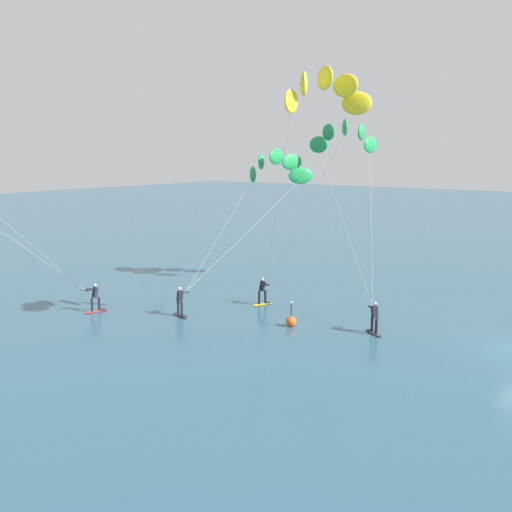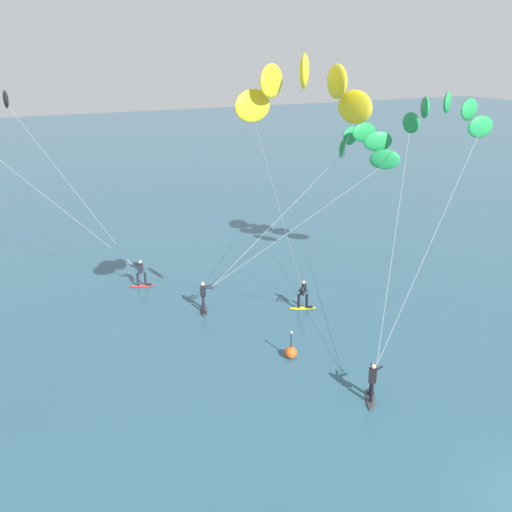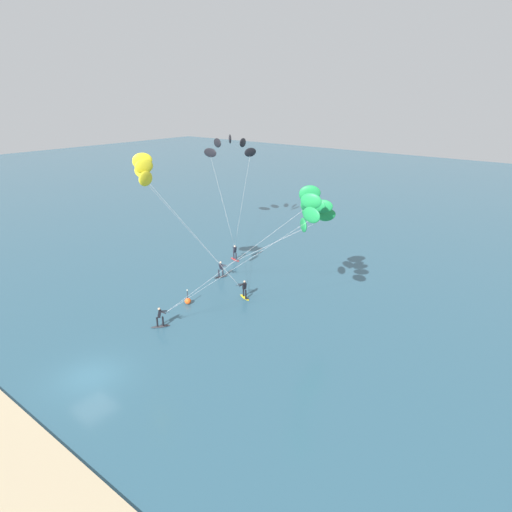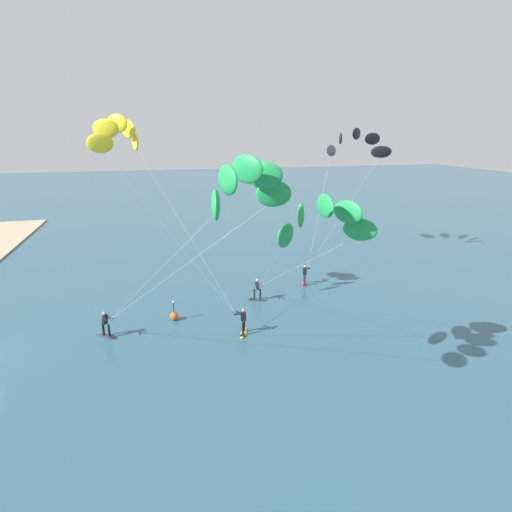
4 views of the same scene
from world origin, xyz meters
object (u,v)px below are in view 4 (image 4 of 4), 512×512
(kitesurfer_nearshore, at_px, (124,143))
(kitesurfer_far_out, at_px, (236,195))
(kitesurfer_mid_water, at_px, (320,225))
(marker_buoy, at_px, (174,316))
(kitesurfer_downwind, at_px, (354,147))

(kitesurfer_nearshore, height_order, kitesurfer_far_out, kitesurfer_nearshore)
(kitesurfer_nearshore, xyz_separation_m, kitesurfer_mid_water, (8.98, 9.04, -3.58))
(kitesurfer_far_out, xyz_separation_m, marker_buoy, (-9.91, -2.36, -9.43))
(kitesurfer_far_out, bearing_deg, kitesurfer_mid_water, 114.33)
(kitesurfer_mid_water, distance_m, kitesurfer_far_out, 5.18)
(kitesurfer_mid_water, distance_m, kitesurfer_downwind, 22.52)
(kitesurfer_nearshore, relative_size, kitesurfer_mid_water, 1.13)
(kitesurfer_downwind, bearing_deg, marker_buoy, -58.27)
(kitesurfer_far_out, relative_size, marker_buoy, 8.24)
(kitesurfer_mid_water, bearing_deg, kitesurfer_nearshore, -134.83)
(kitesurfer_far_out, bearing_deg, kitesurfer_nearshore, -157.17)
(kitesurfer_downwind, bearing_deg, kitesurfer_nearshore, -63.53)
(kitesurfer_nearshore, relative_size, kitesurfer_downwind, 1.05)
(kitesurfer_downwind, relative_size, marker_buoy, 9.05)
(kitesurfer_nearshore, bearing_deg, kitesurfer_mid_water, 45.17)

